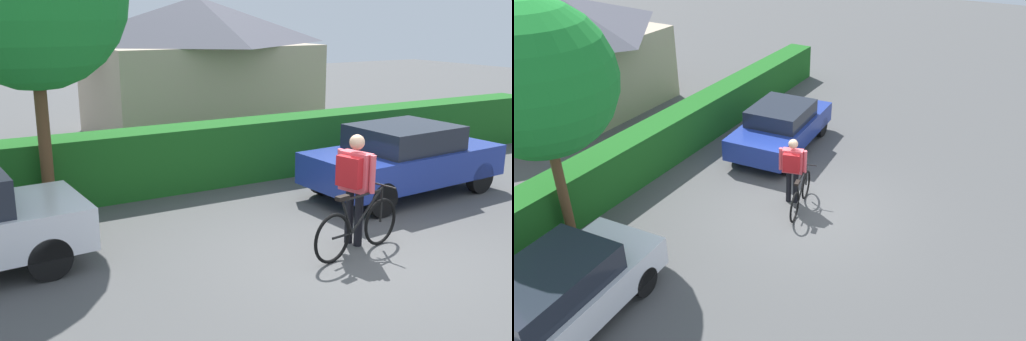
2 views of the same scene
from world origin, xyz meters
The scene contains 8 objects.
ground_plane centered at (0.00, 0.00, 0.00)m, with size 60.00×60.00×0.00m, color #4D4D4D.
hedge_row centered at (0.00, 4.66, 0.64)m, with size 18.60×0.90×1.28m, color #1C5D1D.
house_distant centered at (1.82, 9.88, 2.04)m, with size 6.39×4.64×4.00m.
parked_car_near centered at (-5.71, 2.10, 0.75)m, with size 4.35×1.94×1.44m.
parked_car_far centered at (2.71, 2.10, 0.73)m, with size 4.10×2.02×1.40m.
bicycle centered at (-0.03, 0.10, 0.41)m, with size 1.82×0.56×0.98m.
person_rider centered at (0.13, 0.42, 1.07)m, with size 0.45×0.67×1.74m.
tree_kerbside centered at (-3.70, 3.99, 3.78)m, with size 3.09×3.09×5.34m.
Camera 2 is at (-9.55, -4.32, 6.94)m, focal length 35.34 mm.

